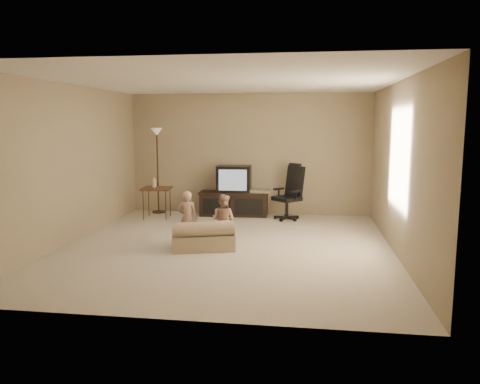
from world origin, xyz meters
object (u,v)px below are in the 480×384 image
object	(u,v)px
tv_stand	(234,195)
office_chair	(290,199)
child_sofa	(203,238)
toddler_right	(223,220)
floor_lamp	(157,151)
side_table	(156,189)
toddler_left	(187,218)

from	to	relation	value
tv_stand	office_chair	xyz separation A→B (m)	(1.15, -0.26, -0.03)
child_sofa	toddler_right	distance (m)	0.45
floor_lamp	toddler_right	xyz separation A→B (m)	(1.85, -2.49, -0.90)
tv_stand	office_chair	world-z (taller)	office_chair
tv_stand	child_sofa	size ratio (longest dim) A/B	1.41
side_table	toddler_right	world-z (taller)	side_table
floor_lamp	toddler_right	bearing A→B (deg)	-53.35
office_chair	side_table	size ratio (longest dim) A/B	1.33
toddler_right	child_sofa	bearing A→B (deg)	68.58
office_chair	tv_stand	bearing A→B (deg)	-149.40
floor_lamp	toddler_left	bearing A→B (deg)	-63.10
floor_lamp	child_sofa	world-z (taller)	floor_lamp
toddler_left	child_sofa	bearing A→B (deg)	144.37
office_chair	toddler_right	bearing A→B (deg)	-70.05
toddler_left	floor_lamp	bearing A→B (deg)	-62.13
child_sofa	toddler_right	size ratio (longest dim) A/B	1.28
child_sofa	toddler_left	size ratio (longest dim) A/B	1.21
tv_stand	side_table	size ratio (longest dim) A/B	1.75
side_table	toddler_left	world-z (taller)	toddler_left
side_table	toddler_right	distance (m)	2.58
office_chair	toddler_left	world-z (taller)	office_chair
side_table	child_sofa	xyz separation A→B (m)	(1.44, -2.21, -0.41)
office_chair	toddler_left	distance (m)	2.69
side_table	child_sofa	distance (m)	2.67
office_chair	floor_lamp	xyz separation A→B (m)	(-2.79, 0.32, 0.91)
side_table	child_sofa	world-z (taller)	side_table
side_table	toddler_right	xyz separation A→B (m)	(1.70, -1.93, -0.19)
toddler_left	tv_stand	bearing A→B (deg)	-97.00
floor_lamp	side_table	bearing A→B (deg)	-75.30
side_table	office_chair	bearing A→B (deg)	5.17
tv_stand	side_table	bearing A→B (deg)	-163.99
tv_stand	toddler_right	world-z (taller)	tv_stand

